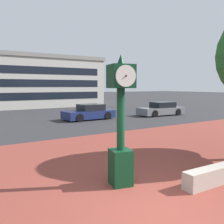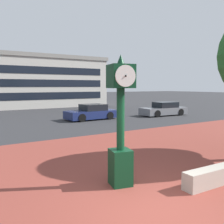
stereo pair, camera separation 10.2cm
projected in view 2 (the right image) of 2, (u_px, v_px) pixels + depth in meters
ground_plane at (158, 210)px, 5.67m from camera, size 200.00×200.00×0.00m
plaza_brick_paving at (107, 179)px, 7.57m from camera, size 44.00×12.50×0.01m
street_clock at (121, 124)px, 6.92m from camera, size 0.76×0.80×3.64m
car_street_mid at (92, 113)px, 20.99m from camera, size 4.33×2.09×1.28m
car_street_far at (164, 109)px, 23.89m from camera, size 4.65×2.04×1.28m
civic_building at (20, 82)px, 35.60m from camera, size 21.39×13.48×6.79m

